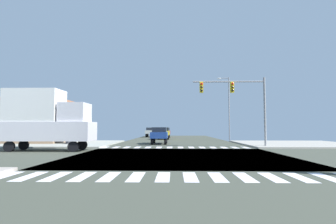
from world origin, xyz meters
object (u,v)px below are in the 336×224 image
at_px(street_lamp, 228,103).
at_px(sedan_middle_5, 159,134).
at_px(traffic_signal_mast, 237,95).
at_px(sedan_nearside_1, 164,132).
at_px(bank_building, 27,122).
at_px(box_truck_farside_1, 45,118).
at_px(sedan_outer_6, 151,131).
at_px(sedan_leading_4, 165,132).

bearing_deg(street_lamp, sedan_middle_5, -137.77).
xyz_separation_m(traffic_signal_mast, street_lamp, (1.92, 13.60, 0.54)).
bearing_deg(traffic_signal_mast, sedan_nearside_1, 114.24).
relative_size(bank_building, sedan_nearside_1, 2.81).
bearing_deg(traffic_signal_mast, street_lamp, 81.97).
bearing_deg(sedan_nearside_1, box_truck_farside_1, 67.79).
height_order(bank_building, sedan_outer_6, bank_building).
bearing_deg(sedan_outer_6, sedan_nearside_1, 106.28).
distance_m(bank_building, sedan_middle_5, 16.36).
distance_m(box_truck_farside_1, sedan_outer_6, 31.88).
xyz_separation_m(street_lamp, sedan_outer_6, (-12.51, 13.54, -4.32)).
distance_m(traffic_signal_mast, street_lamp, 13.74).
distance_m(traffic_signal_mast, sedan_nearside_1, 18.88).
xyz_separation_m(sedan_nearside_1, box_truck_farside_1, (-8.61, -21.08, 1.45)).
xyz_separation_m(sedan_nearside_1, sedan_leading_4, (0.00, 8.13, 0.00)).
bearing_deg(sedan_leading_4, sedan_nearside_1, 90.00).
bearing_deg(sedan_leading_4, traffic_signal_mast, 106.90).
distance_m(sedan_nearside_1, sedan_leading_4, 8.13).
height_order(street_lamp, sedan_nearside_1, street_lamp).
relative_size(traffic_signal_mast, bank_building, 0.57).
xyz_separation_m(sedan_leading_4, sedan_middle_5, (0.00, -20.03, 0.00)).
height_order(bank_building, sedan_leading_4, bank_building).
xyz_separation_m(bank_building, sedan_leading_4, (16.21, 18.38, -1.45)).
relative_size(sedan_middle_5, sedan_outer_6, 1.00).
height_order(street_lamp, sedan_outer_6, street_lamp).
distance_m(sedan_nearside_1, sedan_outer_6, 10.70).
bearing_deg(sedan_outer_6, sedan_middle_5, 97.70).
distance_m(street_lamp, sedan_middle_5, 13.56).
distance_m(sedan_leading_4, sedan_middle_5, 20.03).
bearing_deg(sedan_middle_5, bank_building, -5.80).
relative_size(traffic_signal_mast, box_truck_farside_1, 0.95).
relative_size(bank_building, sedan_middle_5, 2.81).
bearing_deg(sedan_leading_4, sedan_outer_6, -35.54).
bearing_deg(sedan_leading_4, sedan_middle_5, 90.00).
distance_m(box_truck_farside_1, sedan_leading_4, 30.48).
relative_size(bank_building, box_truck_farside_1, 1.68).
bearing_deg(sedan_nearside_1, sedan_outer_6, -73.72).
height_order(street_lamp, box_truck_farside_1, street_lamp).
xyz_separation_m(sedan_middle_5, sedan_outer_6, (-3.00, 22.17, 0.00)).
relative_size(traffic_signal_mast, sedan_middle_5, 1.60).
bearing_deg(bank_building, box_truck_farside_1, -54.91).
height_order(street_lamp, sedan_leading_4, street_lamp).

